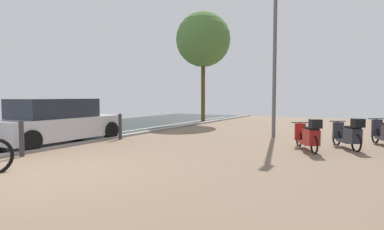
% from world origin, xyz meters
% --- Properties ---
extents(ground, '(21.00, 40.00, 0.13)m').
position_xyz_m(ground, '(1.43, 0.00, -0.02)').
color(ground, '#282D2B').
extents(scooter_near, '(1.01, 1.50, 0.96)m').
position_xyz_m(scooter_near, '(5.27, 6.31, 0.43)').
color(scooter_near, black).
rests_on(scooter_near, ground).
extents(scooter_far, '(1.03, 1.62, 0.96)m').
position_xyz_m(scooter_far, '(4.28, 5.42, 0.43)').
color(scooter_far, black).
rests_on(scooter_far, ground).
extents(parked_car_near, '(1.91, 4.16, 1.46)m').
position_xyz_m(parked_car_near, '(-3.28, 3.01, 0.70)').
color(parked_car_near, silver).
rests_on(parked_car_near, ground).
extents(lamp_post, '(0.20, 0.52, 6.60)m').
position_xyz_m(lamp_post, '(2.59, 8.10, 3.62)').
color(lamp_post, slate).
rests_on(lamp_post, ground).
extents(street_tree, '(3.17, 3.17, 6.43)m').
position_xyz_m(street_tree, '(-2.74, 12.64, 4.82)').
color(street_tree, brown).
rests_on(street_tree, ground).
extents(bollard_near, '(0.12, 0.12, 0.92)m').
position_xyz_m(bollard_near, '(-2.05, 0.99, 0.46)').
color(bollard_near, '#38383D').
rests_on(bollard_near, ground).
extents(bollard_far, '(0.12, 0.12, 0.92)m').
position_xyz_m(bollard_far, '(-2.05, 4.70, 0.46)').
color(bollard_far, '#38383D').
rests_on(bollard_far, ground).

